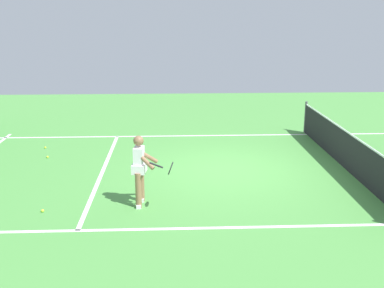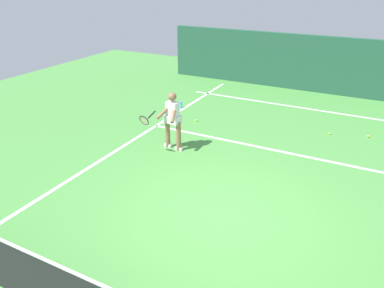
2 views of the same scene
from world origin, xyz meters
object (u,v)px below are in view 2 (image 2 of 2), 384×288
object	(u,v)px
tennis_ball_near	(330,134)
tennis_ball_far	(196,120)
water_bottle	(181,105)
tennis_ball_mid	(368,136)
tennis_player	(172,119)

from	to	relation	value
tennis_ball_near	tennis_ball_far	world-z (taller)	same
tennis_ball_near	water_bottle	bearing A→B (deg)	-0.53
tennis_ball_far	tennis_ball_mid	bearing A→B (deg)	-166.73
tennis_player	tennis_ball_near	bearing A→B (deg)	-140.92
tennis_player	tennis_ball_near	xyz separation A→B (m)	(-3.58, -2.91, -0.81)
tennis_ball_near	tennis_ball_far	xyz separation A→B (m)	(3.90, 0.85, 0.00)
tennis_ball_near	water_bottle	world-z (taller)	water_bottle
tennis_ball_mid	water_bottle	bearing A→B (deg)	2.57
tennis_player	water_bottle	world-z (taller)	tennis_player
tennis_player	tennis_ball_mid	size ratio (longest dim) A/B	23.48
tennis_ball_near	tennis_ball_far	distance (m)	4.00
tennis_player	tennis_ball_far	world-z (taller)	tennis_player
tennis_ball_mid	water_bottle	world-z (taller)	water_bottle
water_bottle	tennis_ball_far	bearing A→B (deg)	139.47
tennis_ball_far	tennis_player	bearing A→B (deg)	99.04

